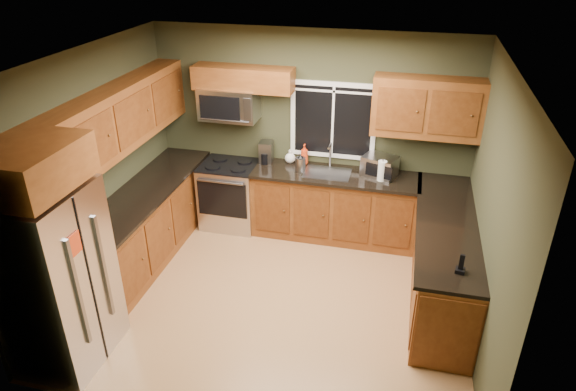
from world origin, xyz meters
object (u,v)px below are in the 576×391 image
at_px(soap_bottle_a, 304,154).
at_px(cordless_phone, 461,267).
at_px(paper_towel_roll, 382,171).
at_px(toaster_oven, 380,166).
at_px(range, 231,194).
at_px(microwave, 229,104).
at_px(kettle, 300,164).
at_px(refrigerator, 57,279).
at_px(coffee_maker, 266,153).
at_px(soap_bottle_c, 290,156).

distance_m(soap_bottle_a, cordless_phone, 2.83).
bearing_deg(paper_towel_roll, toaster_oven, 106.24).
relative_size(range, soap_bottle_a, 3.38).
distance_m(microwave, paper_towel_roll, 2.16).
relative_size(range, microwave, 1.23).
xyz_separation_m(paper_towel_roll, cordless_phone, (0.86, -1.80, -0.07)).
height_order(microwave, kettle, microwave).
relative_size(refrigerator, cordless_phone, 9.31).
bearing_deg(range, cordless_phone, -32.34).
bearing_deg(microwave, refrigerator, -103.34).
xyz_separation_m(microwave, cordless_phone, (2.91, -1.98, -0.73)).
bearing_deg(toaster_oven, range, -177.12).
xyz_separation_m(range, coffee_maker, (0.48, 0.17, 0.61)).
bearing_deg(refrigerator, range, 76.03).
relative_size(range, cordless_phone, 4.85).
height_order(microwave, paper_towel_roll, microwave).
height_order(coffee_maker, soap_bottle_c, coffee_maker).
relative_size(paper_towel_roll, cordless_phone, 1.48).
bearing_deg(kettle, coffee_maker, 158.93).
bearing_deg(range, toaster_oven, 2.88).
height_order(kettle, soap_bottle_a, soap_bottle_a).
bearing_deg(coffee_maker, range, -160.53).
distance_m(refrigerator, kettle, 3.22).
bearing_deg(soap_bottle_a, paper_towel_roll, -14.37).
bearing_deg(refrigerator, cordless_phone, 14.41).
distance_m(microwave, kettle, 1.22).
height_order(refrigerator, cordless_phone, refrigerator).
height_order(range, soap_bottle_c, soap_bottle_c).
bearing_deg(soap_bottle_a, coffee_maker, -173.29).
xyz_separation_m(microwave, paper_towel_roll, (2.05, -0.18, -0.66)).
distance_m(kettle, paper_towel_roll, 1.05).
bearing_deg(refrigerator, soap_bottle_c, 63.60).
bearing_deg(soap_bottle_c, kettle, -52.54).
xyz_separation_m(toaster_oven, paper_towel_roll, (0.04, -0.14, 0.00)).
xyz_separation_m(paper_towel_roll, soap_bottle_c, (-1.25, 0.27, -0.04)).
bearing_deg(paper_towel_roll, kettle, 179.53).
xyz_separation_m(toaster_oven, cordless_phone, (0.91, -1.95, -0.07)).
distance_m(kettle, cordless_phone, 2.64).
xyz_separation_m(refrigerator, soap_bottle_a, (1.69, 3.00, 0.18)).
bearing_deg(refrigerator, microwave, 76.66).
bearing_deg(toaster_oven, paper_towel_roll, -73.76).
distance_m(coffee_maker, paper_towel_roll, 1.58).
bearing_deg(cordless_phone, microwave, 145.79).
height_order(range, coffee_maker, coffee_maker).
bearing_deg(kettle, range, 178.25).
height_order(refrigerator, microwave, microwave).
xyz_separation_m(range, microwave, (-0.00, 0.14, 1.26)).
xyz_separation_m(microwave, coffee_maker, (0.48, 0.03, -0.66)).
bearing_deg(soap_bottle_a, cordless_phone, -47.27).
height_order(refrigerator, coffee_maker, refrigerator).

